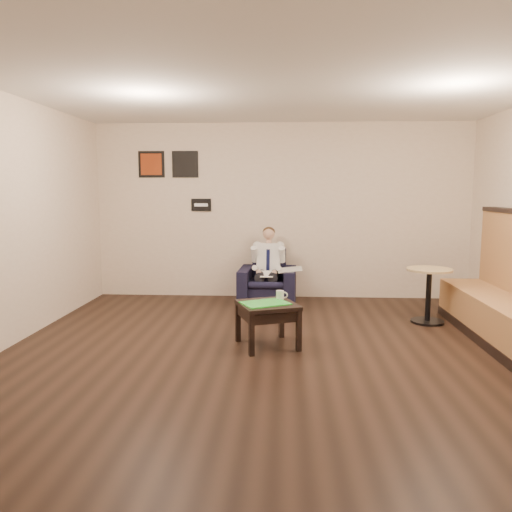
# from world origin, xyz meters

# --- Properties ---
(ground) EXTENTS (6.00, 6.00, 0.00)m
(ground) POSITION_xyz_m (0.00, 0.00, 0.00)
(ground) COLOR black
(ground) RESTS_ON ground
(wall_back) EXTENTS (6.00, 0.02, 2.80)m
(wall_back) POSITION_xyz_m (0.00, 3.00, 1.40)
(wall_back) COLOR beige
(wall_back) RESTS_ON ground
(wall_front) EXTENTS (6.00, 0.02, 2.80)m
(wall_front) POSITION_xyz_m (0.00, -3.00, 1.40)
(wall_front) COLOR beige
(wall_front) RESTS_ON ground
(ceiling) EXTENTS (6.00, 6.00, 0.02)m
(ceiling) POSITION_xyz_m (0.00, 0.00, 2.80)
(ceiling) COLOR white
(ceiling) RESTS_ON wall_back
(seating_sign) EXTENTS (0.32, 0.02, 0.20)m
(seating_sign) POSITION_xyz_m (-1.30, 2.98, 1.50)
(seating_sign) COLOR black
(seating_sign) RESTS_ON wall_back
(art_print_left) EXTENTS (0.42, 0.03, 0.42)m
(art_print_left) POSITION_xyz_m (-2.10, 2.98, 2.15)
(art_print_left) COLOR maroon
(art_print_left) RESTS_ON wall_back
(art_print_right) EXTENTS (0.42, 0.03, 0.42)m
(art_print_right) POSITION_xyz_m (-1.55, 2.98, 2.15)
(art_print_right) COLOR black
(art_print_right) RESTS_ON wall_back
(armchair) EXTENTS (0.88, 0.88, 0.82)m
(armchair) POSITION_xyz_m (-0.20, 2.42, 0.41)
(armchair) COLOR black
(armchair) RESTS_ON ground
(seated_man) EXTENTS (0.57, 0.83, 1.12)m
(seated_man) POSITION_xyz_m (-0.20, 2.32, 0.56)
(seated_man) COLOR white
(seated_man) RESTS_ON armchair
(lap_papers) EXTENTS (0.19, 0.27, 0.01)m
(lap_papers) POSITION_xyz_m (-0.21, 2.23, 0.50)
(lap_papers) COLOR white
(lap_papers) RESTS_ON seated_man
(newspaper) EXTENTS (0.36, 0.45, 0.01)m
(newspaper) POSITION_xyz_m (0.14, 2.32, 0.56)
(newspaper) COLOR silver
(newspaper) RESTS_ON armchair
(side_table) EXTENTS (0.78, 0.78, 0.49)m
(side_table) POSITION_xyz_m (-0.13, 0.35, 0.25)
(side_table) COLOR black
(side_table) RESTS_ON ground
(green_folder) EXTENTS (0.60, 0.54, 0.01)m
(green_folder) POSITION_xyz_m (-0.15, 0.32, 0.50)
(green_folder) COLOR green
(green_folder) RESTS_ON side_table
(coffee_mug) EXTENTS (0.12, 0.12, 0.10)m
(coffee_mug) POSITION_xyz_m (0.01, 0.55, 0.54)
(coffee_mug) COLOR white
(coffee_mug) RESTS_ON side_table
(smartphone) EXTENTS (0.16, 0.10, 0.01)m
(smartphone) POSITION_xyz_m (-0.14, 0.54, 0.50)
(smartphone) COLOR black
(smartphone) RESTS_ON side_table
(banquette) EXTENTS (0.69, 2.90, 1.48)m
(banquette) POSITION_xyz_m (2.59, 0.56, 0.74)
(banquette) COLOR #9A693B
(banquette) RESTS_ON ground
(cafe_table) EXTENTS (0.75, 0.75, 0.72)m
(cafe_table) POSITION_xyz_m (1.95, 1.48, 0.36)
(cafe_table) COLOR tan
(cafe_table) RESTS_ON ground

